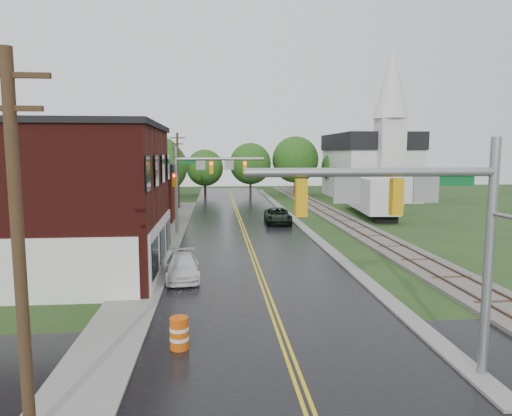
{
  "coord_description": "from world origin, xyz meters",
  "views": [
    {
      "loc": [
        -2.38,
        -10.45,
        6.77
      ],
      "look_at": [
        -0.04,
        15.95,
        3.5
      ],
      "focal_mm": 32.0,
      "sensor_mm": 36.0,
      "label": 1
    }
  ],
  "objects": [
    {
      "name": "utility_pole_a",
      "position": [
        -6.8,
        0.0,
        4.72
      ],
      "size": [
        1.8,
        0.28,
        9.0
      ],
      "color": "#382616",
      "rests_on": "ground"
    },
    {
      "name": "cross_road",
      "position": [
        0.0,
        2.0,
        0.0
      ],
      "size": [
        60.0,
        9.0,
        0.02
      ],
      "primitive_type": "cube",
      "color": "black",
      "rests_on": "ground"
    },
    {
      "name": "brick_building",
      "position": [
        -12.48,
        15.0,
        4.15
      ],
      "size": [
        14.3,
        10.3,
        8.3
      ],
      "color": "#47130F",
      "rests_on": "ground"
    },
    {
      "name": "darkred_building",
      "position": [
        -10.0,
        35.0,
        2.2
      ],
      "size": [
        7.0,
        6.0,
        4.4
      ],
      "primitive_type": "cube",
      "color": "#3F0F0C",
      "rests_on": "ground"
    },
    {
      "name": "suv_dark",
      "position": [
        3.46,
        32.08,
        0.72
      ],
      "size": [
        2.65,
        5.32,
        1.45
      ],
      "primitive_type": "imported",
      "rotation": [
        0.0,
        0.0,
        -0.05
      ],
      "color": "black",
      "rests_on": "ground"
    },
    {
      "name": "utility_pole_b",
      "position": [
        -6.8,
        22.0,
        4.72
      ],
      "size": [
        1.8,
        0.28,
        9.0
      ],
      "color": "#382616",
      "rests_on": "ground"
    },
    {
      "name": "sidewalk_left",
      "position": [
        -6.2,
        25.0,
        0.0
      ],
      "size": [
        2.4,
        50.0,
        0.12
      ],
      "primitive_type": "cube",
      "color": "gray",
      "rests_on": "ground"
    },
    {
      "name": "yellow_house",
      "position": [
        -11.0,
        26.0,
        3.2
      ],
      "size": [
        8.0,
        7.0,
        6.4
      ],
      "primitive_type": "cube",
      "color": "tan",
      "rests_on": "ground"
    },
    {
      "name": "utility_pole_c",
      "position": [
        -6.8,
        44.0,
        4.72
      ],
      "size": [
        1.8,
        0.28,
        9.0
      ],
      "color": "#382616",
      "rests_on": "ground"
    },
    {
      "name": "traffic_signal_far",
      "position": [
        -3.47,
        27.0,
        4.97
      ],
      "size": [
        7.34,
        0.43,
        7.2
      ],
      "color": "gray",
      "rests_on": "ground"
    },
    {
      "name": "traffic_signal_near",
      "position": [
        3.47,
        2.0,
        4.97
      ],
      "size": [
        7.34,
        0.3,
        7.2
      ],
      "color": "gray",
      "rests_on": "ground"
    },
    {
      "name": "tree_left_c",
      "position": [
        -13.85,
        39.9,
        4.51
      ],
      "size": [
        6.0,
        6.0,
        7.65
      ],
      "color": "black",
      "rests_on": "ground"
    },
    {
      "name": "construction_barrel",
      "position": [
        -3.68,
        4.74,
        0.57
      ],
      "size": [
        0.83,
        0.83,
        1.14
      ],
      "primitive_type": "cylinder",
      "rotation": [
        0.0,
        0.0,
        0.39
      ],
      "color": "#CD4C09",
      "rests_on": "ground"
    },
    {
      "name": "tree_left_e",
      "position": [
        -8.85,
        45.9,
        4.81
      ],
      "size": [
        6.4,
        6.4,
        8.16
      ],
      "color": "black",
      "rests_on": "ground"
    },
    {
      "name": "pickup_white",
      "position": [
        -4.21,
        13.75,
        0.62
      ],
      "size": [
        2.09,
        4.43,
        1.25
      ],
      "primitive_type": "imported",
      "rotation": [
        0.0,
        0.0,
        0.08
      ],
      "color": "white",
      "rests_on": "ground"
    },
    {
      "name": "curb_right",
      "position": [
        5.4,
        35.0,
        0.0
      ],
      "size": [
        0.8,
        70.0,
        0.12
      ],
      "primitive_type": "cube",
      "color": "gray",
      "rests_on": "ground"
    },
    {
      "name": "semi_trailer",
      "position": [
        13.86,
        36.76,
        2.46
      ],
      "size": [
        4.13,
        13.77,
        4.19
      ],
      "color": "black",
      "rests_on": "ground"
    },
    {
      "name": "church",
      "position": [
        20.0,
        53.74,
        5.83
      ],
      "size": [
        10.4,
        18.4,
        20.0
      ],
      "color": "silver",
      "rests_on": "ground"
    },
    {
      "name": "railroad",
      "position": [
        10.0,
        35.0,
        0.11
      ],
      "size": [
        3.2,
        80.0,
        0.3
      ],
      "color": "#59544C",
      "rests_on": "ground"
    },
    {
      "name": "tree_left_b",
      "position": [
        -17.85,
        31.9,
        5.72
      ],
      "size": [
        7.6,
        7.6,
        9.69
      ],
      "color": "black",
      "rests_on": "ground"
    },
    {
      "name": "main_road",
      "position": [
        0.0,
        30.0,
        0.0
      ],
      "size": [
        10.0,
        90.0,
        0.02
      ],
      "primitive_type": "cube",
      "color": "black",
      "rests_on": "ground"
    }
  ]
}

